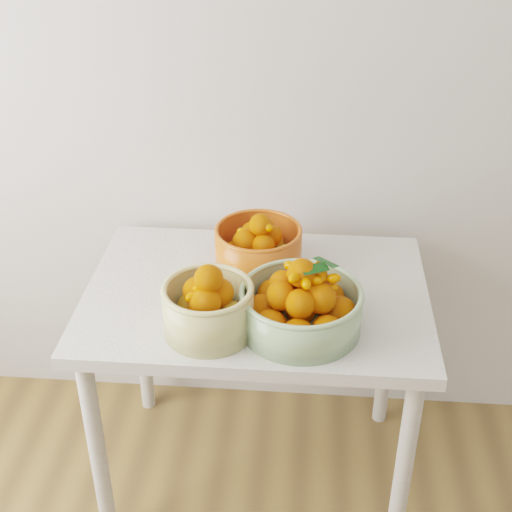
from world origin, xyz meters
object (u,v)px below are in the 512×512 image
object	(u,v)px
bowl_cream	(208,307)
bowl_orange	(258,248)
bowl_green	(301,305)
table	(256,317)

from	to	relation	value
bowl_cream	bowl_orange	xyz separation A→B (m)	(0.11, 0.32, -0.00)
bowl_cream	bowl_orange	world-z (taller)	bowl_cream
bowl_green	bowl_orange	xyz separation A→B (m)	(-0.14, 0.29, 0.00)
bowl_green	bowl_cream	bearing A→B (deg)	-171.21
table	bowl_green	bearing A→B (deg)	-51.64
table	bowl_cream	distance (m)	0.29
bowl_green	table	bearing A→B (deg)	128.36
bowl_cream	bowl_orange	size ratio (longest dim) A/B	0.91
table	bowl_cream	xyz separation A→B (m)	(-0.11, -0.20, 0.17)
table	bowl_green	distance (m)	0.27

